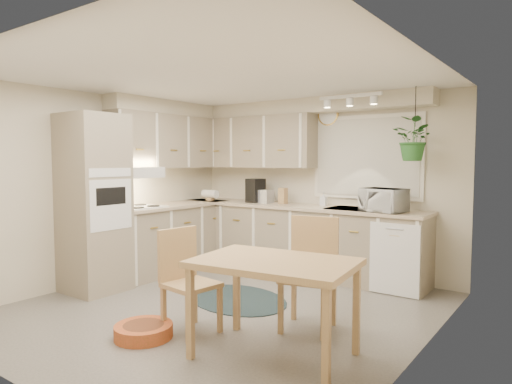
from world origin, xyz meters
The scene contains 35 objects.
floor centered at (0.00, 0.00, 0.00)m, with size 4.20×4.20×0.00m, color slate.
ceiling centered at (0.00, 0.00, 2.40)m, with size 4.20×4.20×0.00m, color white.
wall_back centered at (0.00, 2.10, 1.20)m, with size 4.00×0.04×2.40m, color beige.
wall_front centered at (0.00, -2.10, 1.20)m, with size 4.00×0.04×2.40m, color beige.
wall_left centered at (-2.00, 0.00, 1.20)m, with size 0.04×4.20×2.40m, color beige.
wall_right centered at (2.00, 0.00, 1.20)m, with size 0.04×4.20×2.40m, color beige.
base_cab_left centered at (-1.70, 0.88, 0.45)m, with size 0.60×1.85×0.90m, color gray.
base_cab_back centered at (-0.20, 1.80, 0.45)m, with size 3.60×0.60×0.90m, color gray.
counter_left centered at (-1.69, 0.88, 0.92)m, with size 0.64×1.89×0.04m, color tan.
counter_back centered at (-0.20, 1.79, 0.92)m, with size 3.64×0.64×0.04m, color tan.
oven_stack centered at (-1.68, -0.38, 1.05)m, with size 0.65×0.65×2.10m, color gray.
wall_oven_face centered at (-1.35, -0.38, 1.05)m, with size 0.02×0.56×0.58m, color silver.
upper_cab_left centered at (-1.82, 1.00, 1.83)m, with size 0.35×2.00×0.75m, color gray.
upper_cab_back centered at (-1.00, 1.93, 1.83)m, with size 2.00×0.35×0.75m, color gray.
soffit_left centered at (-1.85, 1.00, 2.30)m, with size 0.30×2.00×0.20m, color beige.
soffit_back centered at (-0.20, 1.95, 2.30)m, with size 3.60×0.30×0.20m, color beige.
cooktop centered at (-1.68, 0.30, 0.94)m, with size 0.52×0.58×0.02m, color silver.
range_hood centered at (-1.70, 0.30, 1.40)m, with size 0.40×0.60×0.14m, color silver.
window_blinds centered at (0.70, 2.07, 1.60)m, with size 1.40×0.02×1.00m, color beige.
window_frame centered at (0.70, 2.08, 1.60)m, with size 1.50×0.02×1.10m, color silver.
sink centered at (0.70, 1.80, 0.90)m, with size 0.70×0.48×0.10m, color #ACAEB4.
dishwasher_front centered at (1.30, 1.49, 0.42)m, with size 0.58×0.01×0.83m, color silver.
track_light_bar centered at (0.70, 1.55, 2.33)m, with size 0.80×0.04×0.04m, color silver.
wall_clock centered at (0.15, 2.07, 2.18)m, with size 0.30×0.30×0.03m, color gold.
dining_table centered at (1.08, -0.66, 0.39)m, with size 1.24×0.83×0.78m, color tan.
chair_left centered at (0.20, -0.68, 0.47)m, with size 0.44×0.44×0.94m, color tan.
chair_back centered at (1.01, 0.01, 0.51)m, with size 0.48×0.48×1.03m, color tan.
braided_rug centered at (-0.07, 0.33, 0.01)m, with size 1.28×0.96×0.01m, color black.
pet_bed centered at (-0.06, -1.02, 0.06)m, with size 0.51×0.51×0.12m, color #C34727.
microwave centered at (1.08, 1.70, 1.11)m, with size 0.51×0.28×0.34m, color silver.
soap_bottle centered at (0.15, 1.95, 0.98)m, with size 0.08×0.18×0.08m, color silver.
hanging_plant centered at (1.44, 1.70, 1.75)m, with size 0.45×0.50×0.39m, color #276026.
coffee_maker centered at (-0.88, 1.80, 1.11)m, with size 0.20×0.24×0.35m, color black.
toaster centered at (-0.78, 1.82, 1.03)m, with size 0.31×0.18×0.19m, color #ACAEB4.
knife_block centered at (-0.44, 1.85, 1.05)m, with size 0.10×0.10×0.23m, color tan.
Camera 1 is at (3.03, -3.61, 1.56)m, focal length 32.00 mm.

